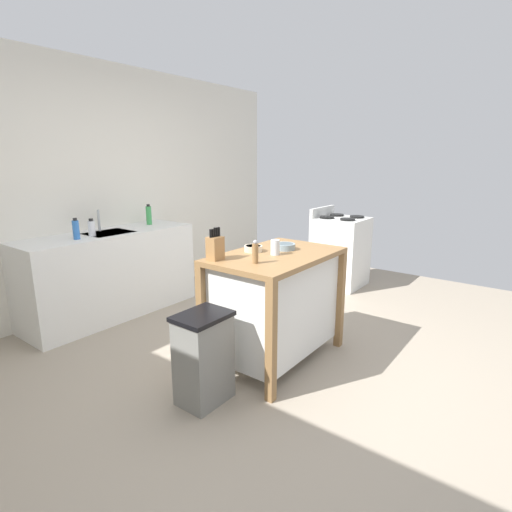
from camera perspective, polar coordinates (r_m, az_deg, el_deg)
The scene contains 15 objects.
ground_plane at distance 3.26m, azimuth 2.56°, elevation -15.87°, with size 6.71×6.71×0.00m, color gray.
wall_back at distance 4.62m, azimuth -22.55°, elevation 8.88°, with size 5.71×0.10×2.60m, color silver.
kitchen_island at distance 3.22m, azimuth 2.85°, elevation -6.44°, with size 1.10×0.70×0.89m.
knife_block at distance 2.91m, azimuth -5.88°, elevation 1.25°, with size 0.11×0.09×0.24m.
bowl_ceramic_small at distance 3.25m, azimuth 4.15°, elevation 1.39°, with size 0.17×0.17×0.05m.
bowl_stoneware_deep at distance 3.17m, azimuth -0.40°, elevation 1.10°, with size 0.15×0.15×0.05m.
drinking_cup at distance 3.06m, azimuth 2.76°, elevation 1.25°, with size 0.07×0.07×0.12m.
pepper_grinder at distance 2.80m, azimuth -0.10°, elevation 0.52°, with size 0.04×0.04×0.17m.
trash_bin at distance 2.76m, azimuth -7.52°, elevation -14.28°, with size 0.36×0.28×0.63m.
sink_counter at distance 4.43m, azimuth -20.05°, elevation -2.38°, with size 1.79×0.60×0.88m.
sink_faucet at distance 4.44m, azimuth -21.63°, elevation 4.77°, with size 0.02×0.02×0.22m.
bottle_hand_soap at distance 4.06m, azimuth -24.42°, elevation 3.49°, with size 0.06×0.06×0.20m.
bottle_spray_cleaner at distance 4.17m, azimuth -22.51°, elevation 3.72°, with size 0.07×0.07×0.17m.
bottle_dish_soap at distance 4.70m, azimuth -15.13°, elevation 5.69°, with size 0.06×0.06×0.23m.
stove at distance 5.25m, azimuth 11.97°, elevation 0.69°, with size 0.60×0.60×1.00m.
Camera 1 is at (-2.34, -1.60, 1.61)m, focal length 27.88 mm.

